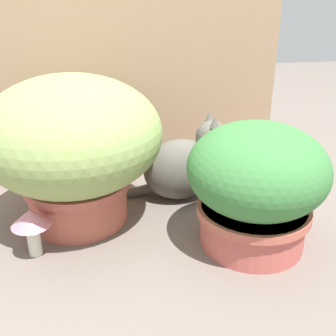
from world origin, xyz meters
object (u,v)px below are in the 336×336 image
object	(u,v)px
cat	(185,166)
mushroom_ornament_pink	(31,222)
leafy_planter	(256,183)
grass_planter	(73,143)

from	to	relation	value
cat	mushroom_ornament_pink	xyz separation A→B (m)	(-0.49, -0.27, -0.02)
leafy_planter	mushroom_ornament_pink	size ratio (longest dim) A/B	2.72
leafy_planter	mushroom_ornament_pink	bearing A→B (deg)	175.60
leafy_planter	cat	world-z (taller)	leafy_planter
grass_planter	leafy_planter	distance (m)	0.55
mushroom_ornament_pink	grass_planter	bearing A→B (deg)	55.62
mushroom_ornament_pink	leafy_planter	bearing A→B (deg)	-4.40
grass_planter	cat	xyz separation A→B (m)	(0.37, 0.10, -0.14)
grass_planter	leafy_planter	world-z (taller)	grass_planter
grass_planter	mushroom_ornament_pink	distance (m)	0.26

